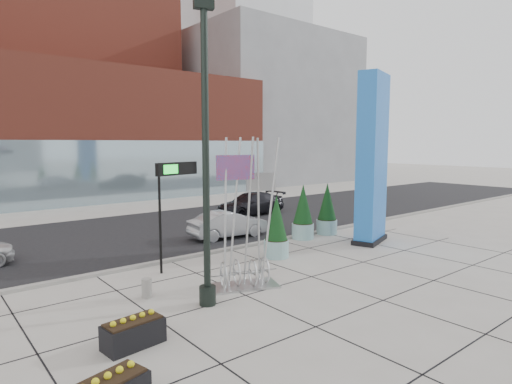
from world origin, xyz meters
TOP-DOWN VIEW (x-y plane):
  - ground at (0.00, 0.00)m, footprint 160.00×160.00m
  - street_asphalt at (0.00, 10.00)m, footprint 80.00×12.00m
  - curb_edge at (0.00, 4.00)m, footprint 80.00×0.30m
  - tower_podium at (1.00, 27.00)m, footprint 34.00×10.00m
  - tower_glass_front at (1.00, 22.20)m, footprint 34.00×0.60m
  - building_grey_parking at (26.00, 32.00)m, footprint 20.00×18.00m
  - building_pale_office at (36.00, 48.00)m, footprint 16.00×16.00m
  - blue_pylon at (7.22, 1.03)m, footprint 2.63×1.81m
  - lamp_post at (-3.34, -0.89)m, footprint 0.62×0.50m
  - public_art_sculpture at (-1.48, -0.31)m, footprint 2.45×1.82m
  - concrete_bollard at (-4.51, 0.78)m, footprint 0.31×0.31m
  - overhead_street_sign at (-2.31, 2.80)m, footprint 1.90×0.61m
  - round_planter_east at (7.00, 3.60)m, footprint 1.08×1.08m
  - round_planter_mid at (5.20, 3.60)m, footprint 1.10×1.10m
  - round_planter_west at (1.80, 1.80)m, footprint 1.05×1.05m
  - box_planter_north at (-6.13, -2.00)m, footprint 1.46×0.85m
  - car_silver_mid at (2.43, 6.15)m, footprint 4.18×1.78m
  - car_dark_east at (7.60, 10.87)m, footprint 5.14×2.29m

SIDE VIEW (x-z plane):
  - ground at x=0.00m, z-range 0.00..0.00m
  - street_asphalt at x=0.00m, z-range 0.00..0.02m
  - curb_edge at x=0.00m, z-range 0.00..0.12m
  - concrete_bollard at x=-4.51m, z-range 0.00..0.61m
  - box_planter_north at x=-6.13m, z-range -0.03..0.73m
  - car_silver_mid at x=2.43m, z-range 0.00..1.34m
  - car_dark_east at x=7.60m, z-range 0.00..1.46m
  - round_planter_west at x=1.80m, z-range -0.07..2.55m
  - round_planter_east at x=7.00m, z-range -0.07..2.64m
  - round_planter_mid at x=5.20m, z-range -0.07..2.68m
  - public_art_sculpture at x=-1.48m, z-range -1.19..3.81m
  - tower_glass_front at x=1.00m, z-range 0.00..5.00m
  - overhead_street_sign at x=-2.31m, z-range 1.46..5.53m
  - lamp_post at x=-3.34m, z-range -0.82..8.21m
  - blue_pylon at x=7.22m, z-range -0.14..7.91m
  - tower_podium at x=1.00m, z-range 0.00..11.00m
  - building_grey_parking at x=26.00m, z-range 0.00..18.00m
  - building_pale_office at x=36.00m, z-range 0.00..55.00m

